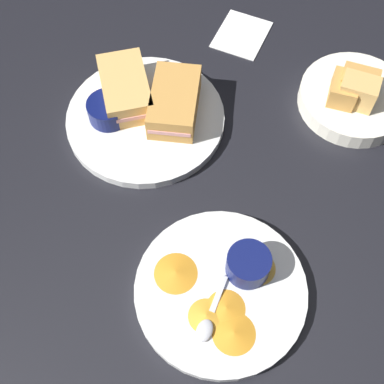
# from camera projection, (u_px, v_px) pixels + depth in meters

# --- Properties ---
(ground_plane) EXTENTS (1.10, 1.10, 0.03)m
(ground_plane) POSITION_uv_depth(u_px,v_px,m) (218.00, 158.00, 0.85)
(ground_plane) COLOR black
(plate_sandwich_main) EXTENTS (0.27, 0.27, 0.02)m
(plate_sandwich_main) POSITION_uv_depth(u_px,v_px,m) (146.00, 119.00, 0.87)
(plate_sandwich_main) COLOR silver
(plate_sandwich_main) RESTS_ON ground_plane
(sandwich_half_near) EXTENTS (0.14, 0.09, 0.05)m
(sandwich_half_near) POSITION_uv_depth(u_px,v_px,m) (175.00, 102.00, 0.84)
(sandwich_half_near) COLOR #C68C42
(sandwich_half_near) RESTS_ON plate_sandwich_main
(sandwich_half_far) EXTENTS (0.15, 0.13, 0.05)m
(sandwich_half_far) POSITION_uv_depth(u_px,v_px,m) (125.00, 89.00, 0.86)
(sandwich_half_far) COLOR tan
(sandwich_half_far) RESTS_ON plate_sandwich_main
(ramekin_dark_sauce) EXTENTS (0.07, 0.07, 0.03)m
(ramekin_dark_sauce) POSITION_uv_depth(u_px,v_px,m) (108.00, 110.00, 0.84)
(ramekin_dark_sauce) COLOR #0C144C
(ramekin_dark_sauce) RESTS_ON plate_sandwich_main
(spoon_by_dark_ramekin) EXTENTS (0.07, 0.09, 0.01)m
(spoon_by_dark_ramekin) POSITION_uv_depth(u_px,v_px,m) (140.00, 105.00, 0.86)
(spoon_by_dark_ramekin) COLOR silver
(spoon_by_dark_ramekin) RESTS_ON plate_sandwich_main
(plate_chips_companion) EXTENTS (0.24, 0.24, 0.02)m
(plate_chips_companion) POSITION_uv_depth(u_px,v_px,m) (221.00, 290.00, 0.72)
(plate_chips_companion) COLOR silver
(plate_chips_companion) RESTS_ON ground_plane
(ramekin_light_gravy) EXTENTS (0.06, 0.06, 0.04)m
(ramekin_light_gravy) POSITION_uv_depth(u_px,v_px,m) (248.00, 264.00, 0.71)
(ramekin_light_gravy) COLOR #0C144C
(ramekin_light_gravy) RESTS_ON plate_chips_companion
(spoon_by_gravy_ramekin) EXTENTS (0.10, 0.03, 0.01)m
(spoon_by_gravy_ramekin) POSITION_uv_depth(u_px,v_px,m) (208.00, 322.00, 0.68)
(spoon_by_gravy_ramekin) COLOR silver
(spoon_by_gravy_ramekin) RESTS_ON plate_chips_companion
(plantain_chip_scatter) EXTENTS (0.17, 0.19, 0.01)m
(plantain_chip_scatter) POSITION_uv_depth(u_px,v_px,m) (218.00, 298.00, 0.70)
(plantain_chip_scatter) COLOR orange
(plantain_chip_scatter) RESTS_ON plate_chips_companion
(bread_basket_rear) EXTENTS (0.19, 0.19, 0.08)m
(bread_basket_rear) POSITION_uv_depth(u_px,v_px,m) (354.00, 96.00, 0.87)
(bread_basket_rear) COLOR silver
(bread_basket_rear) RESTS_ON ground_plane
(paper_napkin_folded) EXTENTS (0.12, 0.11, 0.00)m
(paper_napkin_folded) POSITION_uv_depth(u_px,v_px,m) (242.00, 34.00, 0.97)
(paper_napkin_folded) COLOR white
(paper_napkin_folded) RESTS_ON ground_plane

